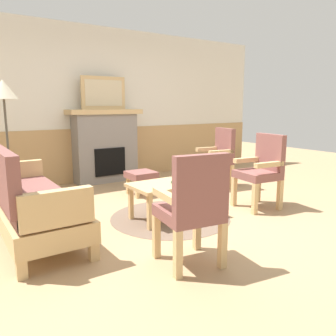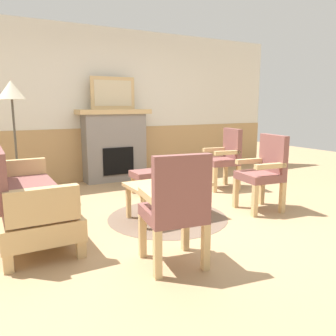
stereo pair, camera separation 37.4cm
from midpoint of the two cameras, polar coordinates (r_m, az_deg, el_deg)
name	(u,v)px [view 1 (the left image)]	position (r m, az deg, el deg)	size (l,w,h in m)	color
ground_plane	(184,216)	(4.26, 0.11, -8.04)	(14.00, 14.00, 0.00)	tan
wall_back	(99,108)	(6.36, -13.27, 9.85)	(7.20, 0.14, 2.70)	silver
fireplace	(105,145)	(6.16, -12.19, 3.75)	(1.30, 0.44, 1.28)	gray
framed_picture	(104,93)	(6.13, -12.53, 12.20)	(0.80, 0.04, 0.56)	tan
couch	(28,201)	(3.80, -25.05, -5.08)	(0.70, 1.80, 0.98)	tan
coffee_table	(170,187)	(4.09, -2.26, -3.21)	(0.96, 0.56, 0.44)	tan
round_rug	(170,217)	(4.19, -2.22, -8.30)	(1.46, 1.46, 0.01)	brown
book_on_table	(179,181)	(4.07, -0.73, -2.25)	(0.20, 0.12, 0.03)	#33663D
footstool	(141,176)	(5.20, -6.58, -1.43)	(0.40, 0.40, 0.36)	tan
armchair_near_fireplace	(218,155)	(5.65, 6.52, 2.16)	(0.55, 0.55, 0.98)	tan
armchair_by_window_left	(262,168)	(4.60, 13.27, 0.03)	(0.53, 0.53, 0.98)	tan
armchair_front_left	(193,205)	(2.82, 0.42, -6.29)	(0.54, 0.54, 0.98)	tan
floor_lamp_by_couch	(4,98)	(5.05, -27.84, 10.41)	(0.36, 0.36, 1.68)	#332D28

